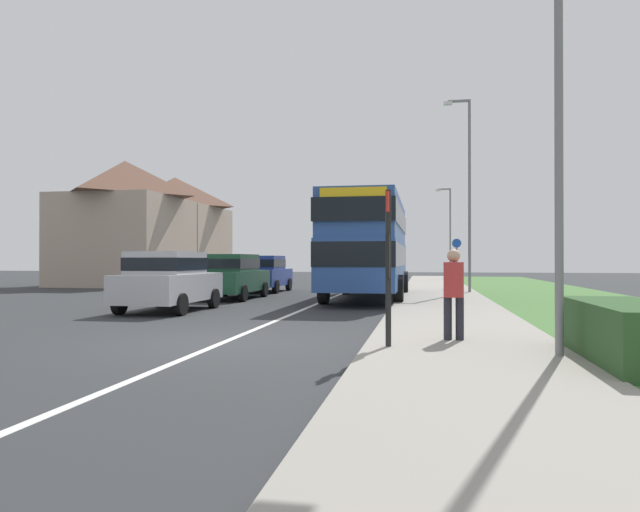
{
  "coord_description": "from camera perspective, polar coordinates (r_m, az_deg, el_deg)",
  "views": [
    {
      "loc": [
        3.55,
        -9.88,
        1.49
      ],
      "look_at": [
        0.6,
        6.55,
        1.6
      ],
      "focal_mm": 32.41,
      "sensor_mm": 36.0,
      "label": 1
    }
  ],
  "objects": [
    {
      "name": "ground_plane",
      "position": [
        10.6,
        -9.58,
        -8.45
      ],
      "size": [
        120.0,
        120.0,
        0.0
      ],
      "primitive_type": "plane",
      "color": "#2D3033"
    },
    {
      "name": "lane_marking_centre",
      "position": [
        18.29,
        -1.04,
        -5.04
      ],
      "size": [
        0.14,
        60.0,
        0.01
      ],
      "primitive_type": "cube",
      "color": "silver",
      "rests_on": "ground_plane"
    },
    {
      "name": "pavement_near_side",
      "position": [
        15.96,
        12.55,
        -5.51
      ],
      "size": [
        3.2,
        68.0,
        0.12
      ],
      "primitive_type": "cube",
      "color": "gray",
      "rests_on": "ground_plane"
    },
    {
      "name": "grass_verge_seaward",
      "position": [
        16.7,
        27.52,
        -5.32
      ],
      "size": [
        6.0,
        68.0,
        0.08
      ],
      "primitive_type": "cube",
      "color": "#477538",
      "rests_on": "ground_plane"
    },
    {
      "name": "roadside_hedge",
      "position": [
        9.0,
        28.13,
        -6.97
      ],
      "size": [
        1.1,
        3.07,
        0.9
      ],
      "primitive_type": "cube",
      "color": "#2D5128",
      "rests_on": "ground_plane"
    },
    {
      "name": "double_decker_bus",
      "position": [
        21.89,
        4.79,
        1.33
      ],
      "size": [
        2.8,
        9.75,
        3.7
      ],
      "color": "#284C93",
      "rests_on": "ground_plane"
    },
    {
      "name": "parked_car_silver",
      "position": [
        17.21,
        -14.74,
        -2.2
      ],
      "size": [
        1.97,
        3.95,
        1.72
      ],
      "color": "#B7B7BC",
      "rests_on": "ground_plane"
    },
    {
      "name": "parked_car_dark_green",
      "position": [
        22.13,
        -8.66,
        -1.82
      ],
      "size": [
        1.87,
        4.43,
        1.7
      ],
      "color": "#19472D",
      "rests_on": "ground_plane"
    },
    {
      "name": "parked_car_blue",
      "position": [
        26.84,
        -5.52,
        -1.6
      ],
      "size": [
        1.9,
        3.99,
        1.68
      ],
      "color": "navy",
      "rests_on": "ground_plane"
    },
    {
      "name": "pedestrian_at_stop",
      "position": [
        10.15,
        13.06,
        -3.28
      ],
      "size": [
        0.34,
        0.34,
        1.67
      ],
      "color": "#23232D",
      "rests_on": "ground_plane"
    },
    {
      "name": "bus_stop_sign",
      "position": [
        9.2,
        6.76,
        -0.07
      ],
      "size": [
        0.09,
        0.52,
        2.6
      ],
      "color": "black",
      "rests_on": "ground_plane"
    },
    {
      "name": "cycle_route_sign",
      "position": [
        28.95,
        13.34,
        -0.49
      ],
      "size": [
        0.44,
        0.08,
        2.52
      ],
      "color": "slate",
      "rests_on": "ground_plane"
    },
    {
      "name": "street_lamp_near",
      "position": [
        9.24,
        21.8,
        15.01
      ],
      "size": [
        1.14,
        0.2,
        6.79
      ],
      "color": "slate",
      "rests_on": "ground_plane"
    },
    {
      "name": "street_lamp_mid",
      "position": [
        25.64,
        14.33,
        6.91
      ],
      "size": [
        1.14,
        0.2,
        8.35
      ],
      "color": "slate",
      "rests_on": "ground_plane"
    },
    {
      "name": "street_lamp_far",
      "position": [
        44.98,
        12.59,
        2.84
      ],
      "size": [
        1.14,
        0.2,
        6.92
      ],
      "color": "slate",
      "rests_on": "ground_plane"
    },
    {
      "name": "house_terrace_far_side",
      "position": [
        38.49,
        -16.26,
        2.82
      ],
      "size": [
        6.15,
        13.56,
        7.25
      ],
      "color": "tan",
      "rests_on": "ground_plane"
    }
  ]
}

